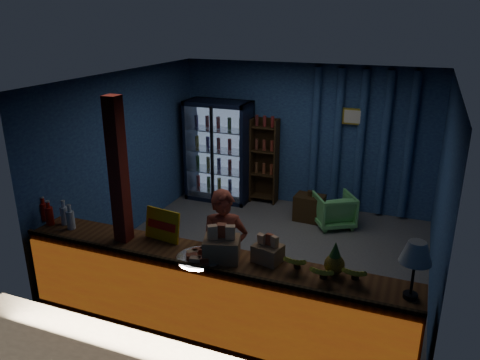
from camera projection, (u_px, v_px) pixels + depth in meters
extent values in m
plane|color=#515154|center=(264.00, 255.00, 6.97)|extent=(4.60, 4.60, 0.00)
plane|color=navy|center=(305.00, 136.00, 8.46)|extent=(4.60, 0.00, 4.60)
plane|color=navy|center=(193.00, 238.00, 4.61)|extent=(4.60, 0.00, 4.60)
plane|color=navy|center=(127.00, 155.00, 7.33)|extent=(0.00, 4.40, 4.40)
plane|color=navy|center=(443.00, 194.00, 5.73)|extent=(0.00, 4.40, 4.40)
plane|color=#472D19|center=(267.00, 78.00, 6.10)|extent=(4.60, 4.60, 0.00)
cube|color=brown|center=(208.00, 294.00, 5.14)|extent=(4.40, 0.55, 0.95)
cube|color=red|center=(196.00, 309.00, 4.89)|extent=(4.35, 0.02, 0.81)
cube|color=#382512|center=(196.00, 266.00, 4.74)|extent=(4.40, 0.04, 0.04)
cube|color=maroon|center=(122.00, 211.00, 5.23)|extent=(0.16, 0.16, 2.60)
cube|color=black|center=(225.00, 148.00, 9.05)|extent=(1.20, 0.06, 1.90)
cube|color=black|center=(192.00, 148.00, 9.01)|extent=(0.06, 0.60, 1.90)
cube|color=black|center=(247.00, 154.00, 8.61)|extent=(0.06, 0.60, 1.90)
cube|color=black|center=(218.00, 103.00, 8.51)|extent=(1.20, 0.60, 0.08)
cube|color=black|center=(220.00, 196.00, 9.11)|extent=(1.20, 0.60, 0.08)
cube|color=#99B2D8|center=(223.00, 148.00, 9.00)|extent=(1.08, 0.02, 1.74)
cube|color=white|center=(213.00, 155.00, 8.56)|extent=(1.12, 0.02, 1.78)
cube|color=black|center=(212.00, 155.00, 8.55)|extent=(0.05, 0.05, 1.80)
cube|color=silver|center=(219.00, 190.00, 9.07)|extent=(1.08, 0.48, 0.02)
cylinder|color=#AF1D19|center=(198.00, 181.00, 9.18)|extent=(0.07, 0.07, 0.22)
cylinder|color=#1F5B16|center=(209.00, 182.00, 9.11)|extent=(0.07, 0.07, 0.22)
cylinder|color=olive|center=(219.00, 184.00, 9.03)|extent=(0.07, 0.07, 0.22)
cylinder|color=navy|center=(230.00, 185.00, 8.95)|extent=(0.07, 0.07, 0.22)
cylinder|color=maroon|center=(241.00, 187.00, 8.87)|extent=(0.07, 0.07, 0.22)
cube|color=silver|center=(219.00, 170.00, 8.94)|extent=(1.08, 0.48, 0.02)
cylinder|color=#1F5B16|center=(198.00, 161.00, 9.05)|extent=(0.07, 0.07, 0.22)
cylinder|color=olive|center=(208.00, 163.00, 8.97)|extent=(0.07, 0.07, 0.22)
cylinder|color=navy|center=(219.00, 164.00, 8.89)|extent=(0.07, 0.07, 0.22)
cylinder|color=maroon|center=(230.00, 165.00, 8.81)|extent=(0.07, 0.07, 0.22)
cylinder|color=#AF1D19|center=(241.00, 167.00, 8.74)|extent=(0.07, 0.07, 0.22)
cube|color=silver|center=(219.00, 150.00, 8.80)|extent=(1.08, 0.48, 0.02)
cylinder|color=olive|center=(197.00, 141.00, 8.92)|extent=(0.07, 0.07, 0.22)
cylinder|color=navy|center=(208.00, 142.00, 8.84)|extent=(0.07, 0.07, 0.22)
cylinder|color=maroon|center=(219.00, 143.00, 8.76)|extent=(0.07, 0.07, 0.22)
cylinder|color=#AF1D19|center=(230.00, 145.00, 8.68)|extent=(0.07, 0.07, 0.22)
cylinder|color=#1F5B16|center=(241.00, 146.00, 8.60)|extent=(0.07, 0.07, 0.22)
cube|color=silver|center=(218.00, 129.00, 8.67)|extent=(1.08, 0.48, 0.02)
cylinder|color=navy|center=(197.00, 121.00, 8.78)|extent=(0.07, 0.07, 0.22)
cylinder|color=maroon|center=(207.00, 122.00, 8.70)|extent=(0.07, 0.07, 0.22)
cylinder|color=#AF1D19|center=(218.00, 123.00, 8.63)|extent=(0.07, 0.07, 0.22)
cylinder|color=#1F5B16|center=(230.00, 124.00, 8.55)|extent=(0.07, 0.07, 0.22)
cylinder|color=olive|center=(241.00, 125.00, 8.47)|extent=(0.07, 0.07, 0.22)
cube|color=#382512|center=(266.00, 159.00, 8.83)|extent=(0.50, 0.02, 1.60)
cube|color=#382512|center=(252.00, 160.00, 8.79)|extent=(0.03, 0.28, 1.60)
cube|color=#382512|center=(276.00, 163.00, 8.63)|extent=(0.03, 0.28, 1.60)
cube|color=#382512|center=(264.00, 196.00, 8.95)|extent=(0.46, 0.26, 0.02)
cube|color=#382512|center=(264.00, 174.00, 8.80)|extent=(0.46, 0.26, 0.02)
cube|color=#382512|center=(264.00, 151.00, 8.65)|extent=(0.46, 0.26, 0.02)
cube|color=#382512|center=(265.00, 127.00, 8.49)|extent=(0.46, 0.26, 0.02)
cylinder|color=navy|center=(315.00, 138.00, 8.34)|extent=(0.14, 0.14, 2.50)
cylinder|color=navy|center=(337.00, 140.00, 8.20)|extent=(0.14, 0.14, 2.50)
cylinder|color=navy|center=(360.00, 142.00, 8.06)|extent=(0.14, 0.14, 2.50)
cylinder|color=navy|center=(384.00, 145.00, 7.92)|extent=(0.14, 0.14, 2.50)
cylinder|color=navy|center=(409.00, 147.00, 7.78)|extent=(0.14, 0.14, 2.50)
cube|color=gold|center=(353.00, 116.00, 7.92)|extent=(0.36, 0.03, 0.28)
cube|color=silver|center=(353.00, 117.00, 7.91)|extent=(0.30, 0.01, 0.22)
imported|color=brown|center=(224.00, 252.00, 5.46)|extent=(0.65, 0.55, 1.52)
imported|color=#5FBE65|center=(334.00, 210.00, 7.84)|extent=(0.85, 0.85, 0.57)
cube|color=#382512|center=(309.00, 208.00, 8.09)|extent=(0.51, 0.38, 0.45)
cylinder|color=#382512|center=(310.00, 193.00, 8.00)|extent=(0.09, 0.09, 0.09)
cube|color=#E2AC0B|center=(162.00, 225.00, 5.29)|extent=(0.46, 0.15, 0.36)
cube|color=red|center=(162.00, 226.00, 5.28)|extent=(0.38, 0.08, 0.09)
cylinder|color=red|center=(44.00, 212.00, 5.82)|extent=(0.10, 0.10, 0.22)
cylinder|color=red|center=(42.00, 200.00, 5.77)|extent=(0.04, 0.04, 0.09)
cylinder|color=white|center=(42.00, 197.00, 5.76)|extent=(0.05, 0.05, 0.02)
cylinder|color=red|center=(50.00, 216.00, 5.70)|extent=(0.10, 0.10, 0.22)
cylinder|color=red|center=(48.00, 204.00, 5.64)|extent=(0.04, 0.04, 0.09)
cylinder|color=white|center=(47.00, 201.00, 5.63)|extent=(0.05, 0.05, 0.02)
cylinder|color=silver|center=(65.00, 216.00, 5.71)|extent=(0.10, 0.10, 0.22)
cylinder|color=silver|center=(63.00, 204.00, 5.66)|extent=(0.04, 0.04, 0.09)
cylinder|color=white|center=(63.00, 201.00, 5.65)|extent=(0.05, 0.05, 0.02)
cylinder|color=silver|center=(71.00, 220.00, 5.58)|extent=(0.10, 0.10, 0.22)
cylinder|color=silver|center=(69.00, 208.00, 5.53)|extent=(0.04, 0.04, 0.09)
cylinder|color=white|center=(69.00, 205.00, 5.52)|extent=(0.05, 0.05, 0.02)
cube|color=#A67E50|center=(222.00, 249.00, 4.88)|extent=(0.44, 0.40, 0.24)
cube|color=orange|center=(213.00, 232.00, 4.83)|extent=(0.11, 0.09, 0.15)
cube|color=#C74725|center=(221.00, 232.00, 4.82)|extent=(0.11, 0.09, 0.15)
cube|color=orange|center=(230.00, 232.00, 4.81)|extent=(0.11, 0.09, 0.15)
cube|color=#A67E50|center=(268.00, 253.00, 4.85)|extent=(0.33, 0.29, 0.18)
cube|color=orange|center=(262.00, 238.00, 4.84)|extent=(0.08, 0.07, 0.12)
cube|color=#C74725|center=(268.00, 240.00, 4.80)|extent=(0.08, 0.07, 0.12)
cube|color=orange|center=(274.00, 242.00, 4.77)|extent=(0.08, 0.07, 0.12)
cylinder|color=silver|center=(200.00, 258.00, 4.91)|extent=(0.51, 0.51, 0.03)
cube|color=orange|center=(209.00, 256.00, 4.86)|extent=(0.11, 0.08, 0.05)
cube|color=#C74725|center=(209.00, 253.00, 4.94)|extent=(0.13, 0.13, 0.05)
cube|color=orange|center=(204.00, 250.00, 4.99)|extent=(0.08, 0.11, 0.05)
cube|color=#C74725|center=(197.00, 251.00, 4.98)|extent=(0.13, 0.13, 0.05)
cube|color=orange|center=(192.00, 253.00, 4.93)|extent=(0.11, 0.08, 0.05)
cube|color=#C74725|center=(191.00, 256.00, 4.86)|extent=(0.13, 0.13, 0.05)
cube|color=orange|center=(196.00, 259.00, 4.81)|extent=(0.08, 0.11, 0.05)
cube|color=#C74725|center=(203.00, 259.00, 4.81)|extent=(0.13, 0.13, 0.05)
cylinder|color=black|center=(410.00, 296.00, 4.24)|extent=(0.13, 0.13, 0.04)
cylinder|color=black|center=(413.00, 276.00, 4.18)|extent=(0.03, 0.03, 0.40)
cone|color=white|center=(416.00, 252.00, 4.09)|extent=(0.29, 0.29, 0.20)
sphere|color=olive|center=(334.00, 264.00, 4.59)|extent=(0.20, 0.20, 0.20)
cone|color=#2C5C1F|center=(336.00, 249.00, 4.54)|extent=(0.11, 0.11, 0.16)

